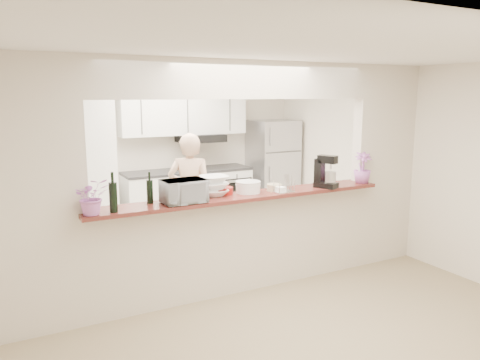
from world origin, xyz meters
TOP-DOWN VIEW (x-y plane):
  - floor at (0.00, 0.00)m, footprint 6.00×6.00m
  - tile_overlay at (0.00, 1.55)m, footprint 5.00×2.90m
  - partition at (0.00, 0.00)m, footprint 5.00×0.15m
  - bar_counter at (0.00, -0.00)m, footprint 3.40×0.38m
  - kitchen_cabinets at (-0.19, 2.72)m, footprint 3.15×0.62m
  - refrigerator at (2.05, 2.65)m, footprint 0.75×0.70m
  - flower_left at (-1.59, -0.15)m, footprint 0.30×0.26m
  - wine_bottle_a at (-1.40, -0.15)m, footprint 0.07×0.07m
  - wine_bottle_b at (-1.00, 0.04)m, footprint 0.06×0.06m
  - toaster_oven at (-0.70, -0.10)m, footprint 0.43×0.31m
  - serving_bowls at (-0.30, 0.05)m, footprint 0.30×0.30m
  - plate_stack_a at (0.10, 0.03)m, footprint 0.28×0.28m
  - plate_stack_b at (0.10, 0.03)m, footprint 0.27×0.27m
  - red_bowl at (-0.15, 0.08)m, footprint 0.16×0.16m
  - tan_bowl at (0.40, -0.03)m, footprint 0.17×0.17m
  - utensil_caddy at (0.45, -0.15)m, footprint 0.22×0.14m
  - stand_mixer at (1.02, -0.14)m, footprint 0.25×0.29m
  - flower_right at (1.60, -0.12)m, footprint 0.28×0.28m
  - person at (-0.05, 1.34)m, footprint 0.72×0.65m

SIDE VIEW (x-z plane):
  - floor at x=0.00m, z-range 0.00..0.00m
  - tile_overlay at x=0.00m, z-range 0.00..0.01m
  - bar_counter at x=0.00m, z-range 0.03..1.12m
  - person at x=-0.05m, z-range 0.00..1.65m
  - refrigerator at x=2.05m, z-range 0.00..1.70m
  - kitchen_cabinets at x=-0.19m, z-range -0.15..2.10m
  - red_bowl at x=-0.15m, z-range 1.09..1.17m
  - tan_bowl at x=0.40m, z-range 1.09..1.17m
  - plate_stack_b at x=0.10m, z-range 1.09..1.19m
  - plate_stack_a at x=0.10m, z-range 1.09..1.22m
  - utensil_caddy at x=0.45m, z-range 1.07..1.28m
  - serving_bowls at x=-0.30m, z-range 1.09..1.30m
  - toaster_oven at x=-0.70m, z-range 1.09..1.32m
  - wine_bottle_b at x=-1.00m, z-range 1.06..1.37m
  - wine_bottle_a at x=-1.40m, z-range 1.05..1.42m
  - flower_left at x=-1.59m, z-range 1.09..1.42m
  - stand_mixer at x=1.02m, z-range 1.07..1.45m
  - flower_right at x=1.60m, z-range 1.09..1.47m
  - partition at x=0.00m, z-range 0.23..2.73m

